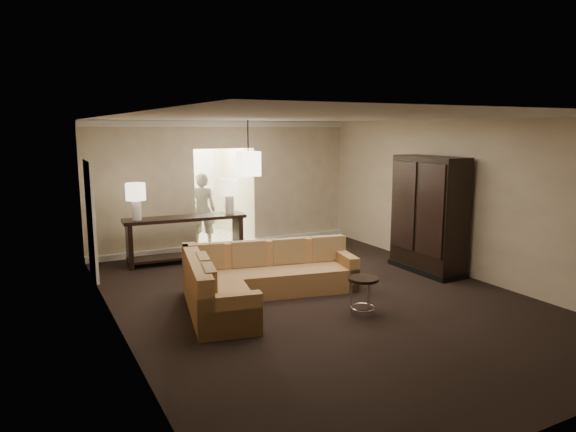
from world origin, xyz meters
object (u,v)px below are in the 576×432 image
console_table (186,235)px  armoire (428,217)px  sectional_sofa (256,280)px  coffee_table (297,270)px  person (202,206)px  drink_table (363,288)px

console_table → armoire: 4.70m
sectional_sofa → coffee_table: (1.08, 0.61, -0.14)m
coffee_table → console_table: (-1.35, 2.15, 0.36)m
coffee_table → console_table: console_table is taller
person → sectional_sofa: bearing=105.1°
console_table → person: size_ratio=1.31×
drink_table → person: bearing=97.1°
sectional_sofa → person: 4.00m
person → console_table: bearing=79.5°
drink_table → armoire: bearing=28.3°
console_table → coffee_table: bearing=-53.6°
console_table → armoire: (3.78, -2.75, 0.48)m
armoire → person: 4.96m
coffee_table → drink_table: bearing=-88.9°
sectional_sofa → console_table: bearing=107.1°
sectional_sofa → console_table: (-0.27, 2.77, 0.22)m
console_table → drink_table: (1.38, -4.04, -0.16)m
coffee_table → armoire: 2.64m
coffee_table → console_table: size_ratio=0.47×
sectional_sofa → person: bearing=94.8°
console_table → drink_table: bearing=-66.7°
person → drink_table: bearing=118.9°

